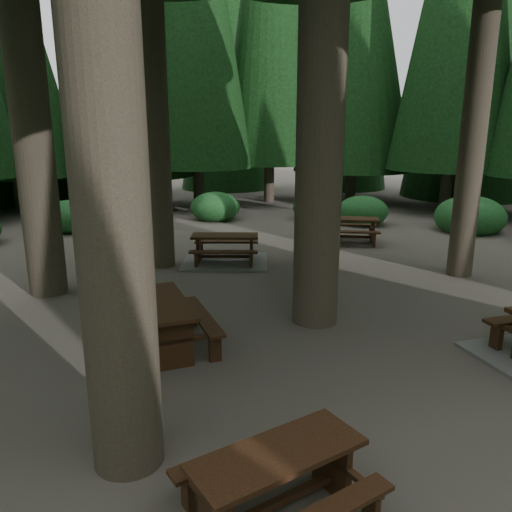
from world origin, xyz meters
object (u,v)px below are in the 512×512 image
object	(u,v)px
picnic_table_b	(164,317)
picnic_table_e	(278,474)
picnic_table_c	(225,253)
picnic_table_d	(350,226)

from	to	relation	value
picnic_table_b	picnic_table_e	xyz separation A→B (m)	(0.56, -4.07, -0.08)
picnic_table_c	picnic_table_d	bearing A→B (deg)	33.89
picnic_table_c	picnic_table_e	size ratio (longest dim) A/B	1.40
picnic_table_b	picnic_table_e	distance (m)	4.11
picnic_table_b	picnic_table_d	distance (m)	9.13
picnic_table_d	picnic_table_c	bearing A→B (deg)	-139.26
picnic_table_d	picnic_table_b	bearing A→B (deg)	-112.24
picnic_table_b	picnic_table_c	distance (m)	5.47
picnic_table_c	picnic_table_d	distance (m)	4.59
picnic_table_b	picnic_table_d	size ratio (longest dim) A/B	0.91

